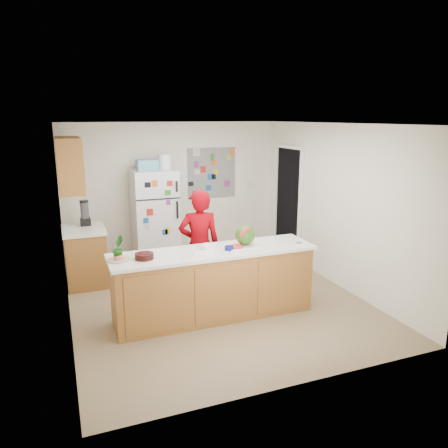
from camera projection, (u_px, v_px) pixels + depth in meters
name	position (u px, v px, depth m)	size (l,w,h in m)	color
floor	(215.00, 300.00, 6.36)	(4.00, 4.50, 0.02)	brown
wall_back	(174.00, 191.00, 8.11)	(4.00, 0.02, 2.50)	beige
wall_left	(61.00, 229.00, 5.36)	(0.02, 4.50, 2.50)	beige
wall_right	(337.00, 206.00, 6.76)	(0.02, 4.50, 2.50)	beige
ceiling	(215.00, 123.00, 5.76)	(4.00, 4.50, 0.02)	white
doorway	(289.00, 203.00, 8.12)	(0.03, 0.85, 2.04)	black
peninsula_base	(214.00, 285.00, 5.73)	(2.60, 0.62, 0.88)	brown
peninsula_top	(214.00, 252.00, 5.62)	(2.68, 0.70, 0.04)	silver
side_counter_base	(86.00, 257.00, 6.89)	(0.60, 0.80, 0.86)	brown
side_counter_top	(83.00, 230.00, 6.78)	(0.64, 0.84, 0.04)	silver
upper_cabinets	(69.00, 165.00, 6.45)	(0.35, 1.00, 0.80)	brown
refrigerator	(155.00, 218.00, 7.70)	(0.75, 0.70, 1.70)	silver
fridge_top_bin	(147.00, 165.00, 7.44)	(0.35, 0.28, 0.18)	#5999B2
photo_collage	(212.00, 173.00, 8.28)	(0.95, 0.01, 0.95)	slate
person	(199.00, 246.00, 6.21)	(0.59, 0.39, 1.62)	#740007
blender_appliance	(85.00, 214.00, 6.94)	(0.13, 0.13, 0.38)	black
cutting_board	(241.00, 246.00, 5.78)	(0.41, 0.31, 0.01)	white
watermelon	(245.00, 235.00, 5.79)	(0.27, 0.27, 0.27)	#2C5413
watermelon_slice	(236.00, 246.00, 5.70)	(0.17, 0.17, 0.02)	red
cherry_bowl	(144.00, 256.00, 5.27)	(0.23, 0.23, 0.07)	black
white_bowl	(209.00, 247.00, 5.66)	(0.19, 0.19, 0.06)	silver
cobalt_bowl	(229.00, 248.00, 5.62)	(0.12, 0.12, 0.05)	#080F5C
plate	(119.00, 260.00, 5.22)	(0.27, 0.27, 0.02)	#B4AC8E
paper_towel	(201.00, 253.00, 5.46)	(0.18, 0.16, 0.02)	silver
keys	(299.00, 243.00, 5.93)	(0.09, 0.04, 0.01)	gray
potted_plant	(118.00, 248.00, 5.21)	(0.16, 0.13, 0.30)	#144412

